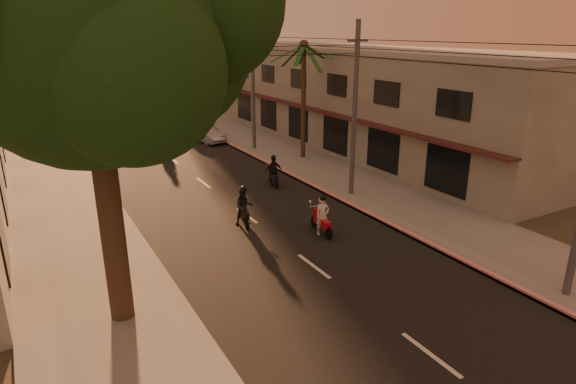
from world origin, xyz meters
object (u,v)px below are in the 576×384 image
(scooter_mid_a, at_px, (244,207))
(scooter_mid_b, at_px, (274,172))
(parked_car, at_px, (206,133))
(broadleaf_tree, at_px, (102,31))
(scooter_red, at_px, (322,217))
(palm_tree, at_px, (304,52))
(scooter_far_a, at_px, (165,146))

(scooter_mid_a, distance_m, scooter_mid_b, 5.94)
(scooter_mid_a, height_order, parked_car, scooter_mid_a)
(parked_car, bearing_deg, broadleaf_tree, -126.33)
(scooter_red, xyz_separation_m, scooter_mid_a, (-2.49, 2.69, 0.03))
(scooter_red, xyz_separation_m, parked_car, (2.02, 19.90, -0.13))
(broadleaf_tree, xyz_separation_m, palm_tree, (14.61, 13.86, -1.33))
(broadleaf_tree, xyz_separation_m, scooter_mid_a, (6.08, 4.96, -7.63))
(scooter_red, height_order, scooter_mid_b, scooter_red)
(palm_tree, bearing_deg, scooter_red, -117.55)
(scooter_mid_a, bearing_deg, palm_tree, 60.34)
(scooter_red, bearing_deg, parked_car, 89.81)
(palm_tree, height_order, parked_car, palm_tree)
(parked_car, bearing_deg, scooter_far_a, -151.70)
(scooter_red, distance_m, scooter_mid_a, 3.67)
(scooter_far_a, bearing_deg, scooter_red, -95.49)
(scooter_mid_a, bearing_deg, scooter_far_a, 103.11)
(scooter_mid_a, height_order, scooter_mid_b, scooter_mid_a)
(broadleaf_tree, distance_m, scooter_far_a, 21.17)
(broadleaf_tree, height_order, scooter_far_a, broadleaf_tree)
(scooter_mid_a, xyz_separation_m, parked_car, (4.52, 17.21, -0.16))
(broadleaf_tree, bearing_deg, scooter_far_a, 71.31)
(scooter_red, height_order, scooter_mid_a, scooter_mid_a)
(scooter_mid_b, distance_m, parked_car, 12.75)
(palm_tree, xyz_separation_m, scooter_mid_b, (-4.64, -4.42, -6.33))
(scooter_red, xyz_separation_m, scooter_mid_b, (1.40, 7.16, 0.01))
(palm_tree, distance_m, scooter_far_a, 11.48)
(scooter_red, relative_size, parked_car, 0.43)
(scooter_far_a, bearing_deg, parked_car, 25.83)
(scooter_red, bearing_deg, scooter_mid_a, 138.47)
(broadleaf_tree, xyz_separation_m, scooter_mid_b, (9.97, 9.44, -7.66))
(broadleaf_tree, distance_m, palm_tree, 20.18)
(scooter_mid_a, relative_size, parked_car, 0.43)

